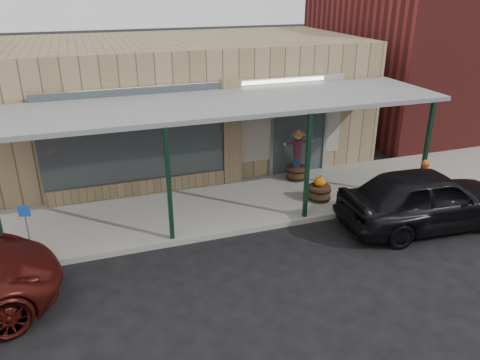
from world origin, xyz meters
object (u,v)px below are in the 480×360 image
object	(u,v)px
handicap_sign	(27,224)
barrel_scarecrow	(297,163)
parked_sedan	(428,199)
barrel_pumpkin	(319,191)

from	to	relation	value
handicap_sign	barrel_scarecrow	bearing A→B (deg)	32.57
barrel_scarecrow	parked_sedan	size ratio (longest dim) A/B	0.34
barrel_scarecrow	handicap_sign	world-z (taller)	barrel_scarecrow
handicap_sign	parked_sedan	world-z (taller)	parked_sedan
barrel_pumpkin	parked_sedan	xyz separation A→B (m)	(2.02, -2.09, 0.38)
barrel_scarecrow	handicap_sign	xyz separation A→B (m)	(-7.70, -2.18, 0.27)
barrel_pumpkin	parked_sedan	distance (m)	2.93
barrel_pumpkin	handicap_sign	bearing A→B (deg)	-175.79
handicap_sign	parked_sedan	distance (m)	9.80
parked_sedan	barrel_pumpkin	bearing A→B (deg)	47.92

